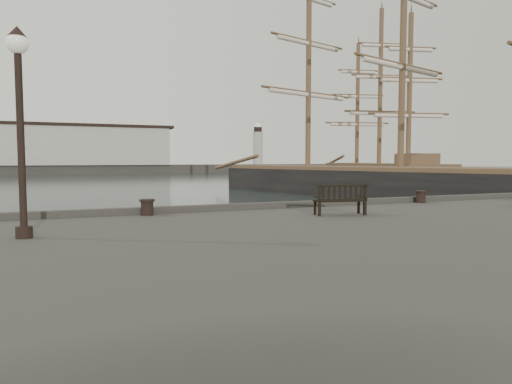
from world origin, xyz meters
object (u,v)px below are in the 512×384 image
bollard_left (147,207)px  tall_ship_far (379,178)px  lamp_post (20,103)px  bench (340,205)px  bollard_right (421,197)px  tall_ship_main (400,189)px

bollard_left → tall_ship_far: tall_ship_far is taller
lamp_post → tall_ship_far: 53.28m
bench → bollard_left: (-4.82, 1.91, -0.04)m
bench → tall_ship_far: tall_ship_far is taller
bench → bollard_right: (4.53, 1.91, -0.04)m
bench → lamp_post: lamp_post is taller
tall_ship_main → tall_ship_far: tall_ship_main is taller
bench → bollard_left: size_ratio=3.36×
bench → lamp_post: size_ratio=0.37×
bollard_right → tall_ship_main: (13.30, 16.81, -1.07)m
bollard_left → bollard_right: (9.36, 0.00, -0.00)m
bench → bollard_left: 5.19m
bench → bollard_right: 4.92m
bench → lamp_post: 7.95m
bollard_left → bollard_right: bearing=0.0°
bollard_left → tall_ship_main: 28.23m
lamp_post → bollard_right: bearing=12.8°
tall_ship_far → bollard_right: bearing=-111.9°
bollard_right → tall_ship_far: bearing=54.2°
bollard_left → tall_ship_far: bearing=45.3°
bollard_right → tall_ship_far: size_ratio=0.02×
bollard_right → tall_ship_main: bearing=51.7°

